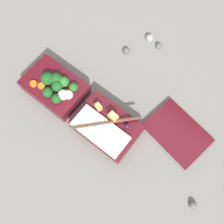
# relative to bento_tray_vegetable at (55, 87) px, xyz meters

# --- Properties ---
(ground_plane) EXTENTS (3.00, 3.00, 0.00)m
(ground_plane) POSITION_rel_bento_tray_vegetable_xyz_m (0.12, 0.00, -0.03)
(ground_plane) COLOR slate
(bento_tray_vegetable) EXTENTS (0.19, 0.14, 0.08)m
(bento_tray_vegetable) POSITION_rel_bento_tray_vegetable_xyz_m (0.00, 0.00, 0.00)
(bento_tray_vegetable) COLOR #510F19
(bento_tray_vegetable) RESTS_ON ground_plane
(bento_tray_rice) EXTENTS (0.19, 0.16, 0.08)m
(bento_tray_rice) POSITION_rel_bento_tray_vegetable_xyz_m (0.21, -0.00, -0.00)
(bento_tray_rice) COLOR #510F19
(bento_tray_rice) RESTS_ON ground_plane
(bento_lid) EXTENTS (0.21, 0.16, 0.01)m
(bento_lid) POSITION_rel_bento_tray_vegetable_xyz_m (0.40, 0.13, -0.03)
(bento_lid) COLOR #510F19
(bento_lid) RESTS_ON ground_plane
(pebble_0) EXTENTS (0.03, 0.03, 0.03)m
(pebble_0) POSITION_rel_bento_tray_vegetable_xyz_m (0.12, 0.36, -0.03)
(pebble_0) COLOR gray
(pebble_0) RESTS_ON ground_plane
(pebble_1) EXTENTS (0.02, 0.02, 0.02)m
(pebble_1) POSITION_rel_bento_tray_vegetable_xyz_m (0.17, 0.36, -0.03)
(pebble_1) COLOR #595651
(pebble_1) RESTS_ON ground_plane
(pebble_2) EXTENTS (0.02, 0.02, 0.02)m
(pebble_2) POSITION_rel_bento_tray_vegetable_xyz_m (0.55, -0.03, -0.03)
(pebble_2) COLOR #595651
(pebble_2) RESTS_ON ground_plane
(pebble_3) EXTENTS (0.03, 0.03, 0.03)m
(pebble_3) POSITION_rel_bento_tray_vegetable_xyz_m (0.09, 0.27, -0.03)
(pebble_3) COLOR #595651
(pebble_3) RESTS_ON ground_plane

